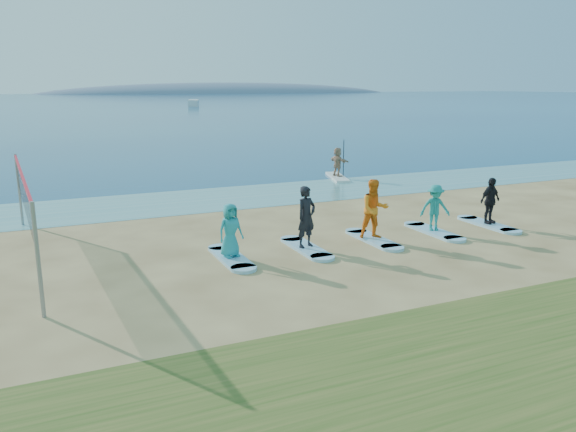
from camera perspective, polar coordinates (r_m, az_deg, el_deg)
name	(u,v)px	position (r m, az deg, el deg)	size (l,w,h in m)	color
ground	(358,267)	(15.33, 7.17, -5.15)	(600.00, 600.00, 0.00)	tan
shallow_water	(233,197)	(24.61, -5.59, 1.92)	(600.00, 600.00, 0.00)	teal
ocean	(61,102)	(172.62, -22.04, 10.69)	(600.00, 600.00, 0.00)	navy
island_ridge	(228,93)	(328.86, -6.14, 12.32)	(220.00, 56.00, 18.00)	slate
volleyball_net	(24,193)	(16.98, -25.26, 2.11)	(0.58, 9.08, 2.50)	gray
paddleboard	(337,177)	(29.63, 5.03, 3.96)	(0.70, 3.00, 0.12)	silver
paddleboarder	(338,162)	(29.51, 5.06, 5.51)	(1.39, 0.44, 1.50)	tan
boat_offshore_b	(194,106)	(130.35, -9.56, 10.94)	(2.14, 6.25, 1.42)	silver
surfboard_0	(231,258)	(15.93, -5.81, -4.24)	(0.70, 2.20, 0.09)	#8CBFD8
student_0	(230,230)	(15.70, -5.88, -1.44)	(0.74, 0.48, 1.52)	teal
surfboard_1	(306,248)	(16.78, 1.85, -3.27)	(0.70, 2.20, 0.09)	#8CBFD8
student_1	(306,217)	(16.53, 1.88, -0.08)	(0.67, 0.44, 1.83)	black
surfboard_2	(373,239)	(17.90, 8.65, -2.36)	(0.70, 2.20, 0.09)	#8CBFD8
student_2	(374,209)	(17.66, 8.76, 0.70)	(0.91, 0.71, 1.87)	orange
surfboard_3	(434,232)	(19.24, 14.57, -1.53)	(0.70, 2.20, 0.09)	#8CBFD8
student_3	(435,208)	(19.06, 14.71, 0.82)	(0.99, 0.57, 1.53)	teal
surfboard_4	(488,224)	(20.77, 19.66, -0.81)	(0.70, 2.20, 0.09)	#8CBFD8
student_4	(490,201)	(20.59, 19.84, 1.48)	(0.94, 0.39, 1.61)	black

